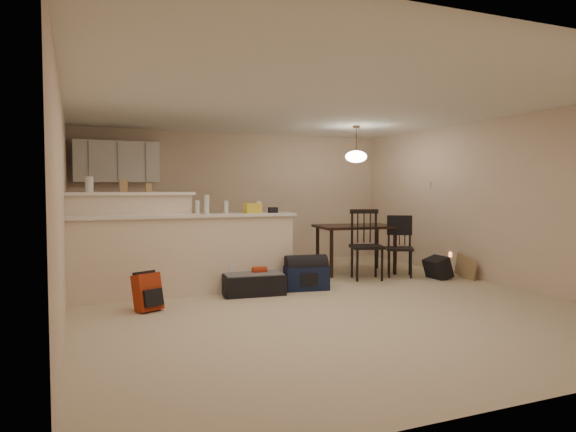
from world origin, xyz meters
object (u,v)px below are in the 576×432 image
dining_chair_far (400,247)px  navy_duffel (306,278)px  suitcase (253,284)px  black_daypack (438,268)px  pendant_lamp (356,156)px  dining_chair_near (367,245)px  dining_table (356,231)px  red_backpack (148,292)px

dining_chair_far → navy_duffel: 1.94m
suitcase → black_daypack: (3.12, 0.00, 0.03)m
dining_chair_far → navy_duffel: dining_chair_far is taller
pendant_lamp → suitcase: size_ratio=0.76×
dining_chair_near → navy_duffel: size_ratio=1.78×
pendant_lamp → black_daypack: (0.92, -1.01, -1.82)m
dining_table → suitcase: (-2.19, -1.01, -0.58)m
dining_chair_far → red_backpack: (-4.13, -0.86, -0.27)m
pendant_lamp → black_daypack: pendant_lamp is taller
dining_chair_near → navy_duffel: 1.35m
dining_table → red_backpack: size_ratio=3.20×
dining_chair_far → black_daypack: size_ratio=2.58×
pendant_lamp → red_backpack: bearing=-158.1°
dining_chair_near → red_backpack: 3.60m
dining_chair_near → suitcase: size_ratio=1.36×
dining_table → red_backpack: 3.96m
suitcase → navy_duffel: size_ratio=1.31×
red_backpack → dining_chair_far: bearing=-13.3°
pendant_lamp → dining_chair_far: (0.48, -0.61, -1.50)m
dining_table → pendant_lamp: 1.27m
dining_chair_far → dining_table: bearing=160.1°
suitcase → red_backpack: size_ratio=1.85×
red_backpack → black_daypack: red_backpack is taller
pendant_lamp → dining_chair_far: 1.69m
dining_table → dining_chair_near: size_ratio=1.27×
pendant_lamp → dining_table: bearing=33.7°
navy_duffel → dining_chair_far: bearing=21.1°
suitcase → black_daypack: bearing=5.1°
suitcase → dining_chair_near: bearing=15.6°
red_backpack → navy_duffel: (2.25, 0.45, -0.05)m
pendant_lamp → black_daypack: bearing=-47.6°
pendant_lamp → red_backpack: (-3.65, -1.46, -1.77)m
pendant_lamp → dining_chair_far: bearing=-51.9°
red_backpack → black_daypack: 4.60m
dining_table → navy_duffel: dining_table is taller
dining_table → suitcase: size_ratio=1.73×
red_backpack → navy_duffel: size_ratio=0.71×
pendant_lamp → navy_duffel: pendant_lamp is taller
dining_chair_far → suitcase: size_ratio=1.20×
suitcase → navy_duffel: bearing=5.1°
suitcase → red_backpack: bearing=-157.7°
dining_chair_near → navy_duffel: bearing=-146.0°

